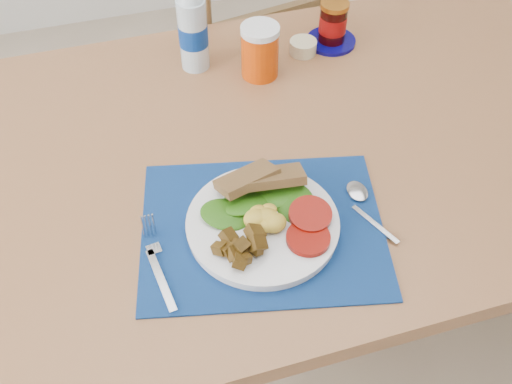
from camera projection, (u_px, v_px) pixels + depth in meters
ground at (339, 380)px, 1.64m from camera, size 4.00×4.00×0.00m
table at (337, 159)px, 1.27m from camera, size 1.40×0.90×0.75m
chair_far at (249, 42)px, 1.74m from camera, size 0.47×0.46×1.10m
placemat at (263, 228)px, 1.04m from camera, size 0.48×0.41×0.00m
breakfast_plate at (260, 223)px, 1.02m from camera, size 0.26×0.26×0.06m
fork at (156, 260)px, 0.99m from camera, size 0.03×0.18×0.00m
spoon at (363, 203)px, 1.07m from camera, size 0.05×0.16×0.00m
water_bottle at (193, 29)px, 1.28m from camera, size 0.06×0.06×0.22m
juice_glass at (260, 53)px, 1.29m from camera, size 0.08×0.08×0.11m
ramekin at (303, 47)px, 1.38m from camera, size 0.06×0.06×0.03m
jam_on_saucer at (333, 26)px, 1.38m from camera, size 0.12×0.12×0.10m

